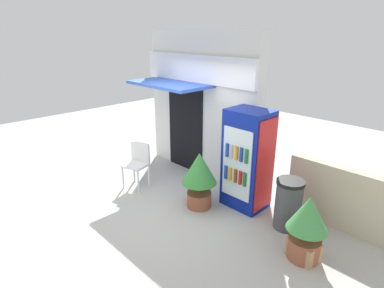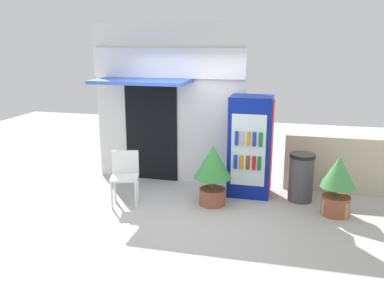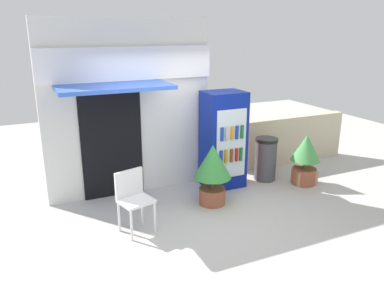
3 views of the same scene
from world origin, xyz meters
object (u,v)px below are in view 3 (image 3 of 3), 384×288
object	(u,v)px
potted_plant_curbside	(305,156)
trash_bin	(266,159)
cardboard_box	(304,177)
plastic_chair	(133,196)
potted_plant_near_shop	(213,168)
drink_cooler	(224,140)

from	to	relation	value
potted_plant_curbside	trash_bin	xyz separation A→B (m)	(-0.55, 0.50, -0.13)
potted_plant_curbside	cardboard_box	world-z (taller)	potted_plant_curbside
plastic_chair	cardboard_box	distance (m)	3.49
plastic_chair	cardboard_box	size ratio (longest dim) A/B	2.22
potted_plant_near_shop	drink_cooler	bearing A→B (deg)	49.13
plastic_chair	potted_plant_curbside	bearing A→B (deg)	5.92
drink_cooler	trash_bin	xyz separation A→B (m)	(0.90, -0.09, -0.47)
potted_plant_near_shop	potted_plant_curbside	world-z (taller)	potted_plant_near_shop
potted_plant_curbside	trash_bin	distance (m)	0.75
drink_cooler	plastic_chair	size ratio (longest dim) A/B	1.97
plastic_chair	drink_cooler	bearing A→B (deg)	25.26
potted_plant_curbside	plastic_chair	bearing A→B (deg)	-174.08
potted_plant_near_shop	cardboard_box	size ratio (longest dim) A/B	2.54
plastic_chair	potted_plant_near_shop	bearing A→B (deg)	11.91
potted_plant_curbside	cardboard_box	xyz separation A→B (m)	(0.01, -0.01, -0.41)
potted_plant_curbside	trash_bin	size ratio (longest dim) A/B	1.15
drink_cooler	potted_plant_near_shop	distance (m)	0.88
plastic_chair	trash_bin	world-z (taller)	plastic_chair
potted_plant_near_shop	trash_bin	xyz separation A→B (m)	(1.45, 0.55, -0.21)
potted_plant_curbside	cardboard_box	size ratio (longest dim) A/B	2.36
potted_plant_near_shop	plastic_chair	bearing A→B (deg)	-168.09
potted_plant_curbside	drink_cooler	bearing A→B (deg)	157.89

